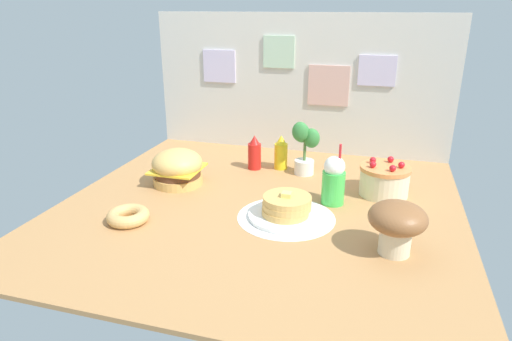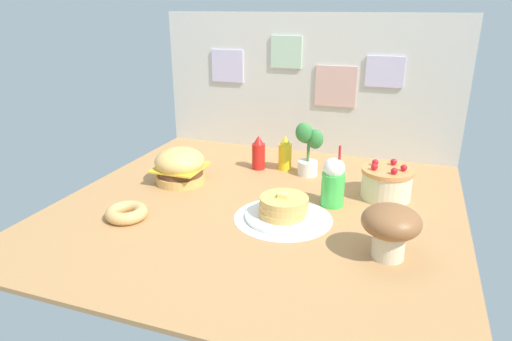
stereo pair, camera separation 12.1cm
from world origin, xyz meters
TOP-DOWN VIEW (x-y plane):
  - ground_plane at (0.00, 0.00)cm, footprint 190.31×185.61cm
  - back_wall at (0.03, 92.21)cm, footprint 190.31×4.20cm
  - doily_mat at (15.50, -9.54)cm, footprint 44.89×44.89cm
  - burger at (-49.91, 14.37)cm, footprint 27.06×27.06cm
  - pancake_stack at (15.51, -9.58)cm, footprint 34.69×34.69cm
  - layer_cake at (57.44, 30.58)cm, footprint 25.46×25.46cm
  - ketchup_bottle at (-16.89, 49.05)cm, footprint 7.75×7.75cm
  - mustard_bottle at (-2.00, 53.60)cm, footprint 7.75×7.75cm
  - cream_soda_cup at (33.75, 12.50)cm, footprint 11.22×11.22cm
  - donut_pink_glaze at (-51.54, -33.46)cm, footprint 18.98×18.98cm
  - potted_plant at (12.55, 48.89)cm, footprint 15.27×11.23cm
  - mushroom_stool at (62.80, -27.97)cm, footprint 22.44×22.44cm

SIDE VIEW (x-z plane):
  - ground_plane at x=0.00cm, z-range -2.00..0.00cm
  - doily_mat at x=15.50cm, z-range 0.00..0.40cm
  - donut_pink_glaze at x=-51.54cm, z-range 0.18..5.89cm
  - pancake_stack at x=15.51cm, z-range -1.33..10.81cm
  - layer_cake at x=57.44cm, z-range -1.39..17.18cm
  - burger at x=-49.91cm, z-range -0.49..19.02cm
  - ketchup_bottle at x=-16.89cm, z-range -0.76..19.65cm
  - mustard_bottle at x=-2.00cm, z-range -0.76..19.65cm
  - cream_soda_cup at x=33.75cm, z-range -3.33..27.29cm
  - mushroom_stool at x=62.80cm, z-range 2.54..23.96cm
  - potted_plant at x=12.55cm, z-range 1.07..32.18cm
  - back_wall at x=0.03cm, z-range 0.39..87.79cm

